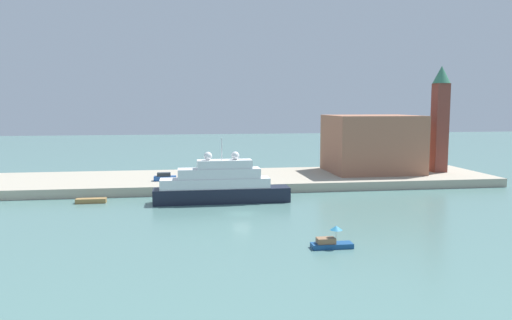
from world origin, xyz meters
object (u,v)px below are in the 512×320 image
object	(u,v)px
work_barge	(91,201)
person_figure	(182,176)
small_motorboat	(331,242)
parked_car	(165,177)
large_yacht	(220,185)
mooring_bollard	(218,182)
bell_tower	(440,115)
harbor_building	(372,144)

from	to	relation	value
work_barge	person_figure	distance (m)	19.22
small_motorboat	person_figure	bearing A→B (deg)	111.35
parked_car	work_barge	bearing A→B (deg)	-135.16
large_yacht	small_motorboat	world-z (taller)	large_yacht
mooring_bollard	bell_tower	bearing A→B (deg)	12.20
harbor_building	person_figure	size ratio (longest dim) A/B	11.44
harbor_building	bell_tower	bearing A→B (deg)	-8.42
work_barge	harbor_building	xyz separation A→B (m)	(55.97, 17.94, 7.47)
parked_car	person_figure	xyz separation A→B (m)	(3.32, 0.03, 0.08)
harbor_building	parked_car	xyz separation A→B (m)	(-44.20, -6.24, -5.48)
bell_tower	parked_car	xyz separation A→B (m)	(-58.59, -4.11, -11.71)
small_motorboat	bell_tower	xyz separation A→B (m)	(38.49, 47.02, 13.36)
small_motorboat	person_figure	distance (m)	46.14
parked_car	person_figure	world-z (taller)	person_figure
large_yacht	mooring_bollard	bearing A→B (deg)	88.42
harbor_building	bell_tower	xyz separation A→B (m)	(14.39, -2.13, 6.23)
harbor_building	person_figure	world-z (taller)	harbor_building
parked_car	bell_tower	bearing A→B (deg)	4.01
person_figure	work_barge	bearing A→B (deg)	-142.14
work_barge	mooring_bollard	bearing A→B (deg)	13.70
work_barge	bell_tower	distance (m)	73.40
large_yacht	work_barge	size ratio (longest dim) A/B	4.63
parked_car	person_figure	distance (m)	3.32
person_figure	bell_tower	bearing A→B (deg)	4.22
work_barge	small_motorboat	bearing A→B (deg)	-44.40
bell_tower	parked_car	distance (m)	59.89
large_yacht	parked_car	xyz separation A→B (m)	(-9.58, 14.36, -0.50)
large_yacht	harbor_building	world-z (taller)	harbor_building
harbor_building	work_barge	bearing A→B (deg)	-162.23
harbor_building	large_yacht	bearing A→B (deg)	-149.24
parked_car	large_yacht	bearing A→B (deg)	-56.29
harbor_building	parked_car	size ratio (longest dim) A/B	4.37
harbor_building	parked_car	world-z (taller)	harbor_building
large_yacht	small_motorboat	bearing A→B (deg)	-69.78
large_yacht	person_figure	size ratio (longest dim) A/B	13.95
person_figure	mooring_bollard	world-z (taller)	person_figure
large_yacht	person_figure	distance (m)	15.70
bell_tower	parked_car	bearing A→B (deg)	-175.99
large_yacht	work_barge	distance (m)	21.66
parked_car	person_figure	size ratio (longest dim) A/B	2.62
large_yacht	mooring_bollard	size ratio (longest dim) A/B	25.73
large_yacht	bell_tower	world-z (taller)	bell_tower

